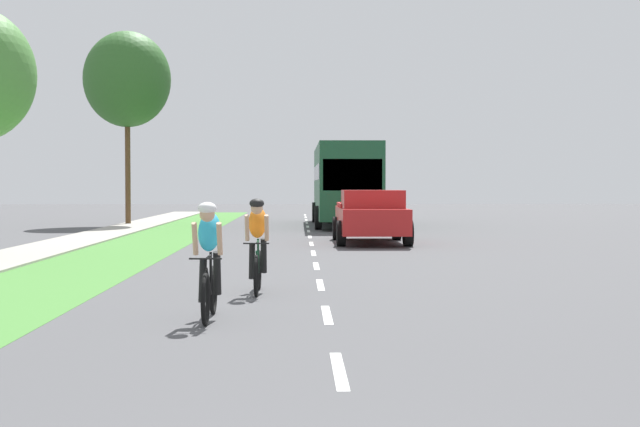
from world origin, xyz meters
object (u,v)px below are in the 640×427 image
object	(u,v)px
cyclist_lead	(209,259)
pickup_red	(371,216)
cyclist_trailing	(258,244)
bus_dark_green	(345,181)
street_tree_far	(127,80)

from	to	relation	value
cyclist_lead	pickup_red	world-z (taller)	pickup_red
cyclist_trailing	cyclist_lead	bearing A→B (deg)	-99.68
cyclist_lead	cyclist_trailing	world-z (taller)	same
cyclist_trailing	bus_dark_green	xyz separation A→B (m)	(2.73, 24.81, 1.17)
pickup_red	cyclist_lead	bearing A→B (deg)	-102.33
cyclist_trailing	street_tree_far	world-z (taller)	street_tree_far
pickup_red	street_tree_far	xyz separation A→B (m)	(-9.92, 13.13, 5.69)
bus_dark_green	street_tree_far	distance (m)	10.79
cyclist_trailing	pickup_red	world-z (taller)	pickup_red
cyclist_lead	bus_dark_green	world-z (taller)	bus_dark_green
cyclist_lead	cyclist_trailing	xyz separation A→B (m)	(0.51, 2.98, 0.00)
cyclist_lead	pickup_red	bearing A→B (deg)	77.67
cyclist_lead	street_tree_far	distance (m)	30.05
cyclist_trailing	street_tree_far	bearing A→B (deg)	105.20
cyclist_trailing	street_tree_far	xyz separation A→B (m)	(-7.01, 25.80, 5.71)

